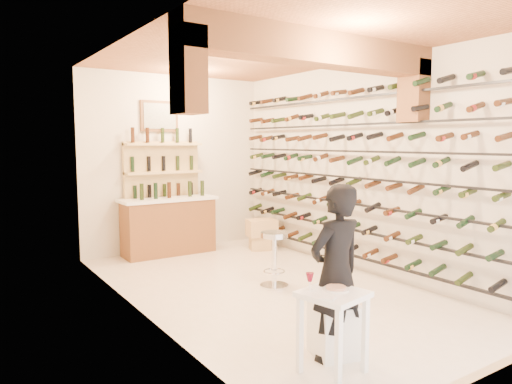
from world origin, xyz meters
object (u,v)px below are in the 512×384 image
Objects in this scene: white_stool at (335,329)px; crate_lower at (262,243)px; wine_rack at (352,171)px; back_counter at (169,224)px; person at (336,273)px; tasting_table at (333,306)px; chrome_barstool at (274,255)px.

crate_lower is (1.89, 3.98, -0.12)m from white_stool.
wine_rack reaches higher than back_counter.
white_stool is 0.57m from person.
tasting_table reaches higher than crate_lower.
crate_lower is (1.56, -0.65, -0.40)m from back_counter.
wine_rack is 3.21m from white_stool.
white_stool is (0.25, 0.23, -0.34)m from tasting_table.
crate_lower is at bearing -118.59° from person.
chrome_barstool is 2.29m from crate_lower.
wine_rack is 6.54× the size of tasting_table.
tasting_table is at bearing -137.52° from wine_rack.
chrome_barstool reaches higher than white_stool.
crate_lower is (2.14, 4.21, -0.46)m from tasting_table.
crate_lower is at bearing 64.56° from white_stool.
tasting_table reaches higher than white_stool.
tasting_table is at bearing -117.00° from crate_lower.
wine_rack reaches higher than chrome_barstool.
tasting_table is 0.54× the size of person.
person reaches higher than white_stool.
white_stool is 2.16m from chrome_barstool.
tasting_table is 0.49m from white_stool.
chrome_barstool is (0.76, 2.02, 0.19)m from white_stool.
wine_rack is 3.52× the size of person.
person reaches higher than chrome_barstool.
wine_rack reaches higher than crate_lower.
wine_rack is at bearing -55.34° from back_counter.
back_counter is at bearing 124.66° from wine_rack.
wine_rack is at bearing -82.21° from crate_lower.
white_stool is at bearing -115.44° from crate_lower.
person is at bearing -133.69° from white_stool.
white_stool is (-2.16, -1.98, -1.30)m from wine_rack.
back_counter is 1.05× the size of person.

